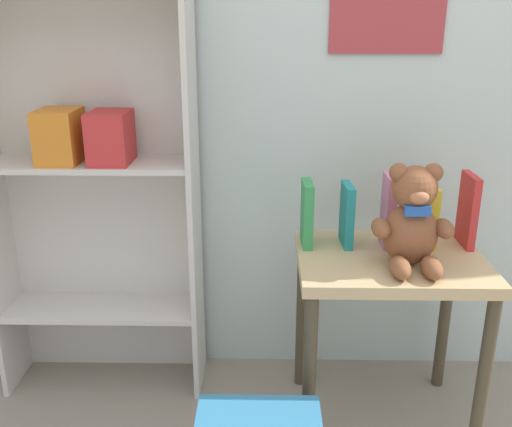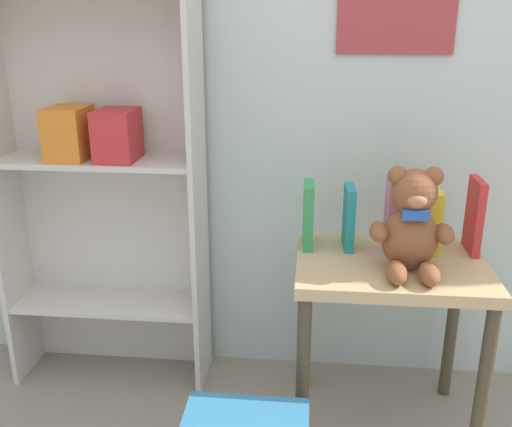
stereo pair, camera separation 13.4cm
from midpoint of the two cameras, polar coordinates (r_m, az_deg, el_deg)
wall_back at (r=1.99m, az=13.08°, el=17.54°), size 4.80×0.07×2.50m
bookshelf_side at (r=1.99m, az=-13.63°, el=8.26°), size 0.70×0.24×1.66m
display_table at (r=1.82m, az=15.22°, el=-7.52°), size 0.57×0.44×0.59m
teddy_bear at (r=1.68m, az=17.54°, el=-1.14°), size 0.23×0.21×0.31m
book_standing_green at (r=1.80m, az=7.37°, el=-0.17°), size 0.03×0.12×0.21m
book_standing_teal at (r=1.82m, az=11.37°, el=-0.40°), size 0.03×0.12×0.20m
book_standing_pink at (r=1.82m, az=15.42°, el=-0.14°), size 0.03×0.10×0.23m
book_standing_yellow at (r=1.86m, az=19.15°, el=-0.65°), size 0.04×0.13×0.20m
book_standing_red at (r=1.89m, az=22.93°, el=-0.25°), size 0.02×0.13×0.23m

